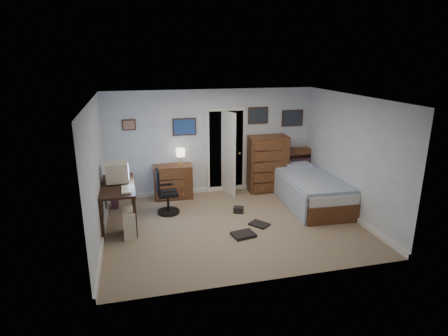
# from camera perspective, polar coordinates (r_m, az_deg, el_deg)

# --- Properties ---
(floor) EXTENTS (5.00, 4.00, 0.02)m
(floor) POSITION_cam_1_polar(r_m,az_deg,el_deg) (7.57, 1.40, -8.65)
(floor) COLOR gray
(floor) RESTS_ON ground
(computer_desk) EXTENTS (0.71, 1.47, 0.84)m
(computer_desk) POSITION_cam_1_polar(r_m,az_deg,el_deg) (7.62, -16.68, -3.89)
(computer_desk) COLOR #311C10
(computer_desk) RESTS_ON floor
(crt_monitor) EXTENTS (0.44, 0.41, 0.40)m
(crt_monitor) POSITION_cam_1_polar(r_m,az_deg,el_deg) (7.63, -15.97, -0.62)
(crt_monitor) COLOR beige
(crt_monitor) RESTS_ON computer_desk
(keyboard) EXTENTS (0.18, 0.45, 0.03)m
(keyboard) POSITION_cam_1_polar(r_m,az_deg,el_deg) (7.21, -14.71, -3.16)
(keyboard) COLOR beige
(keyboard) RESTS_ON computer_desk
(pc_tower) EXTENTS (0.24, 0.47, 0.50)m
(pc_tower) POSITION_cam_1_polar(r_m,az_deg,el_deg) (7.25, -14.19, -8.14)
(pc_tower) COLOR beige
(pc_tower) RESTS_ON floor
(office_chair) EXTENTS (0.49, 0.49, 0.98)m
(office_chair) POSITION_cam_1_polar(r_m,az_deg,el_deg) (8.02, -8.94, -4.35)
(office_chair) COLOR black
(office_chair) RESTS_ON floor
(media_stack) EXTENTS (0.16, 0.16, 0.79)m
(media_stack) POSITION_cam_1_polar(r_m,az_deg,el_deg) (8.55, -16.44, -3.38)
(media_stack) COLOR maroon
(media_stack) RESTS_ON floor
(low_dresser) EXTENTS (0.92, 0.50, 0.79)m
(low_dresser) POSITION_cam_1_polar(r_m,az_deg,el_deg) (8.88, -7.77, -2.07)
(low_dresser) COLOR brown
(low_dresser) RESTS_ON floor
(table_lamp) EXTENTS (0.21, 0.21, 0.39)m
(table_lamp) POSITION_cam_1_polar(r_m,az_deg,el_deg) (8.71, -6.64, 2.28)
(table_lamp) COLOR gold
(table_lamp) RESTS_ON low_dresser
(doorway) EXTENTS (0.96, 1.12, 2.05)m
(doorway) POSITION_cam_1_polar(r_m,az_deg,el_deg) (9.40, -0.13, 2.99)
(doorway) COLOR black
(doorway) RESTS_ON floor
(tall_dresser) EXTENTS (0.97, 0.61, 1.38)m
(tall_dresser) POSITION_cam_1_polar(r_m,az_deg,el_deg) (9.28, 6.61, 0.70)
(tall_dresser) COLOR brown
(tall_dresser) RESTS_ON floor
(headboard_bookcase) EXTENTS (1.11, 0.29, 1.00)m
(headboard_bookcase) POSITION_cam_1_polar(r_m,az_deg,el_deg) (9.73, 10.95, 0.27)
(headboard_bookcase) COLOR brown
(headboard_bookcase) RESTS_ON floor
(bed) EXTENTS (1.27, 2.26, 0.72)m
(bed) POSITION_cam_1_polar(r_m,az_deg,el_deg) (8.64, 13.15, -3.28)
(bed) COLOR brown
(bed) RESTS_ON floor
(wall_posters) EXTENTS (4.38, 0.04, 0.60)m
(wall_posters) POSITION_cam_1_polar(r_m,az_deg,el_deg) (9.02, 1.69, 7.23)
(wall_posters) COLOR #331E11
(wall_posters) RESTS_ON floor
(floor_clutter) EXTENTS (0.89, 1.38, 0.13)m
(floor_clutter) POSITION_cam_1_polar(r_m,az_deg,el_deg) (7.49, 3.34, -8.59)
(floor_clutter) COLOR black
(floor_clutter) RESTS_ON floor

